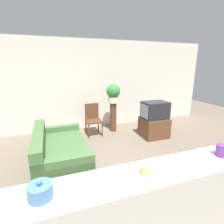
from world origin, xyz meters
name	(u,v)px	position (x,y,z in m)	size (l,w,h in m)	color
ground_plane	(117,207)	(0.00, 0.00, 0.00)	(14.00, 14.00, 0.00)	#756656
wall_back	(76,86)	(0.00, 3.43, 1.35)	(9.00, 0.06, 2.70)	silver
couch	(59,152)	(-0.69, 1.48, 0.25)	(0.99, 1.74, 0.72)	#476B3D
tv_stand	(154,127)	(1.90, 2.02, 0.27)	(0.70, 0.59, 0.54)	brown
television	(155,110)	(1.89, 2.02, 0.77)	(0.68, 0.47, 0.46)	#232328
wooden_chair	(93,118)	(0.35, 2.78, 0.49)	(0.44, 0.44, 0.89)	brown
plant_stand	(113,117)	(0.98, 2.82, 0.44)	(0.19, 0.19, 0.88)	brown
potted_plant	(113,93)	(0.98, 2.82, 1.17)	(0.40, 0.40, 0.54)	white
foreground_counter	(141,216)	(0.00, -0.66, 0.49)	(2.75, 0.44, 0.97)	beige
decorative_bowl	(40,191)	(-0.89, -0.66, 1.03)	(0.19, 0.19, 0.16)	#4C7AAD
candle_jar	(146,170)	(0.03, -0.66, 1.01)	(0.11, 0.11, 0.07)	tan
coffee_tin	(222,151)	(0.99, -0.66, 1.04)	(0.12, 0.12, 0.13)	#66337F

